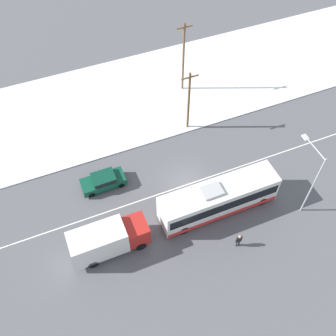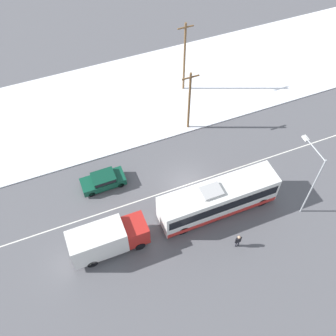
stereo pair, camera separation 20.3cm
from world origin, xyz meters
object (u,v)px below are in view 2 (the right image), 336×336
Objects in this scene: box_truck at (107,239)px; pedestrian_at_stop at (238,240)px; city_bus at (218,199)px; streetlamp at (311,175)px; utility_pole_roadside at (189,101)px; utility_pole_snowlot at (184,57)px; sedan_car at (103,180)px.

pedestrian_at_stop is (10.27, -3.89, -0.67)m from box_truck.
city_bus is 8.09m from streetlamp.
streetlamp is 14.04m from utility_pole_roadside.
utility_pole_snowlot reaches higher than pedestrian_at_stop.
city_bus is 10.30m from box_truck.
streetlamp is at bearing 12.16° from pedestrian_at_stop.
utility_pole_roadside reaches higher than sedan_car.
city_bus is at bearing 160.56° from streetlamp.
city_bus is 1.46× the size of streetlamp.
utility_pole_roadside is at bearing 83.08° from pedestrian_at_stop.
sedan_car is at bearing 77.35° from box_truck.
utility_pole_snowlot is (3.76, 20.41, 3.49)m from pedestrian_at_stop.
streetlamp reaches higher than utility_pole_roadside.
pedestrian_at_stop is at bearing -100.45° from utility_pole_snowlot.
utility_pole_snowlot reaches higher than utility_pole_roadside.
box_truck is 11.00m from pedestrian_at_stop.
streetlamp is (15.87, -8.95, 3.96)m from sedan_car.
utility_pole_snowlot is at bearing 71.28° from utility_pole_roadside.
utility_pole_snowlot is (-3.32, 18.88, -0.23)m from streetlamp.
box_truck is 0.76× the size of utility_pole_snowlot.
sedan_car is at bearing 143.75° from city_bus.
utility_pole_roadside reaches higher than box_truck.
sedan_car is at bearing -141.66° from utility_pole_snowlot.
city_bus is 17.05m from utility_pole_snowlot.
utility_pole_snowlot is at bearing 77.16° from city_bus.
pedestrian_at_stop is 21.04m from utility_pole_snowlot.
streetlamp is at bearing 150.57° from sedan_car.
utility_pole_roadside is at bearing 112.34° from streetlamp.
city_bus is at bearing 0.72° from box_truck.
city_bus is 10.97m from sedan_car.
utility_pole_roadside is at bearing -159.20° from sedan_car.
city_bus is 1.25× the size of utility_pole_snowlot.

